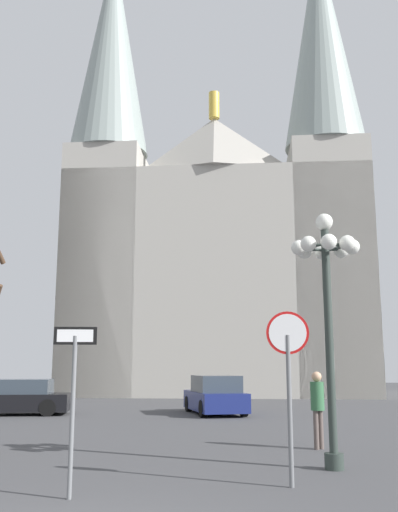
# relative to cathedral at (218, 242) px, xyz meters

# --- Properties ---
(cathedral) EXTENTS (19.97, 12.51, 32.74)m
(cathedral) POSITION_rel_cathedral_xyz_m (0.00, 0.00, 0.00)
(cathedral) COLOR #ADA89E
(cathedral) RESTS_ON ground
(stop_sign) EXTENTS (0.72, 0.08, 2.82)m
(stop_sign) POSITION_rel_cathedral_xyz_m (2.81, -29.16, -8.40)
(stop_sign) COLOR slate
(stop_sign) RESTS_ON ground
(one_way_arrow_sign) EXTENTS (0.65, 0.13, 2.51)m
(one_way_arrow_sign) POSITION_rel_cathedral_xyz_m (-0.50, -30.27, -8.76)
(one_way_arrow_sign) COLOR slate
(one_way_arrow_sign) RESTS_ON ground
(street_lamp) EXTENTS (1.36, 1.36, 4.96)m
(street_lamp) POSITION_rel_cathedral_xyz_m (3.71, -27.48, -6.93)
(street_lamp) COLOR #2D3833
(street_lamp) RESTS_ON ground
(parked_car_near_navy) EXTENTS (2.91, 4.42, 1.51)m
(parked_car_near_navy) POSITION_rel_cathedral_xyz_m (0.72, -15.35, -9.65)
(parked_car_near_navy) COLOR navy
(parked_car_near_navy) RESTS_ON ground
(parked_car_far_black) EXTENTS (4.76, 2.57, 1.38)m
(parked_car_far_black) POSITION_rel_cathedral_xyz_m (-7.19, -16.40, -9.71)
(parked_car_far_black) COLOR black
(parked_car_far_black) RESTS_ON ground
(pedestrian_walking) EXTENTS (0.32, 0.32, 1.78)m
(pedestrian_walking) POSITION_rel_cathedral_xyz_m (3.73, -24.82, -9.27)
(pedestrian_walking) COLOR #594C47
(pedestrian_walking) RESTS_ON ground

